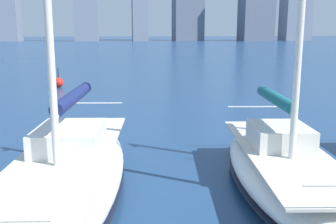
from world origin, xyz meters
TOP-DOWN VIEW (x-y plane):
  - sailboat_teal at (-3.28, -6.83)m, footprint 3.46×7.78m
  - sailboat_navy at (2.11, -6.91)m, footprint 3.79×9.38m
  - channel_buoy at (4.54, -27.17)m, footprint 0.70×0.70m

SIDE VIEW (x-z plane):
  - channel_buoy at x=4.54m, z-range -0.34..1.06m
  - sailboat_teal at x=-3.28m, z-range -4.56..5.83m
  - sailboat_navy at x=2.11m, z-range -4.04..5.37m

